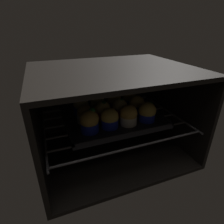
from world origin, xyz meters
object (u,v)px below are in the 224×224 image
(muffin_row0_col3, at_px, (147,112))
(muffin_row1_col3, at_px, (137,105))
(muffin_row0_col2, at_px, (128,115))
(muffin_row1_col2, at_px, (120,108))
(baking_tray, at_px, (112,118))
(muffin_row0_col0, at_px, (89,121))
(muffin_row2_col0, at_px, (81,106))
(muffin_row2_col2, at_px, (113,100))
(muffin_row0_col1, at_px, (110,119))
(muffin_row1_col0, at_px, (85,114))
(muffin_row2_col3, at_px, (130,98))
(muffin_row2_col1, at_px, (98,104))
(muffin_row1_col1, at_px, (103,110))

(muffin_row0_col3, height_order, muffin_row1_col3, same)
(muffin_row0_col2, xyz_separation_m, muffin_row1_col2, (-0.00, 0.08, -0.00))
(baking_tray, height_order, muffin_row0_col0, muffin_row0_col0)
(muffin_row0_col2, relative_size, muffin_row1_col2, 1.06)
(muffin_row2_col0, bearing_deg, muffin_row2_col2, 3.01)
(muffin_row1_col2, bearing_deg, muffin_row0_col1, -133.50)
(muffin_row0_col3, height_order, muffin_row1_col0, muffin_row0_col3)
(muffin_row1_col0, relative_size, muffin_row2_col2, 0.87)
(muffin_row2_col3, bearing_deg, muffin_row2_col1, -179.39)
(muffin_row0_col0, xyz_separation_m, muffin_row0_col1, (0.08, 0.00, -0.00))
(muffin_row0_col2, height_order, muffin_row1_col0, muffin_row0_col2)
(muffin_row1_col3, bearing_deg, muffin_row0_col3, -87.79)
(muffin_row1_col1, distance_m, muffin_row2_col1, 0.08)
(muffin_row0_col0, bearing_deg, muffin_row1_col1, 46.14)
(muffin_row0_col0, relative_size, muffin_row2_col3, 1.14)
(muffin_row0_col3, xyz_separation_m, muffin_row2_col1, (-0.15, 0.15, -0.00))
(muffin_row1_col2, bearing_deg, muffin_row2_col3, 42.60)
(muffin_row1_col2, xyz_separation_m, muffin_row2_col2, (0.00, 0.08, 0.01))
(muffin_row2_col0, bearing_deg, muffin_row1_col2, -25.43)
(muffin_row1_col3, xyz_separation_m, muffin_row2_col2, (-0.08, 0.08, 0.00))
(muffin_row0_col1, bearing_deg, muffin_row1_col2, 46.50)
(baking_tray, xyz_separation_m, muffin_row1_col0, (-0.11, -0.00, 0.04))
(muffin_row1_col2, bearing_deg, muffin_row2_col2, 88.34)
(muffin_row0_col1, height_order, muffin_row1_col0, muffin_row0_col1)
(baking_tray, height_order, muffin_row1_col2, muffin_row1_col2)
(muffin_row0_col2, distance_m, muffin_row1_col3, 0.11)
(baking_tray, distance_m, muffin_row2_col2, 0.10)
(muffin_row0_col3, height_order, muffin_row2_col3, same)
(muffin_row2_col1, bearing_deg, muffin_row1_col0, -134.13)
(muffin_row0_col0, height_order, muffin_row1_col0, muffin_row0_col0)
(muffin_row1_col1, height_order, muffin_row2_col1, muffin_row2_col1)
(muffin_row0_col0, height_order, muffin_row2_col3, muffin_row0_col0)
(muffin_row0_col1, distance_m, muffin_row2_col1, 0.15)
(muffin_row0_col2, relative_size, muffin_row2_col3, 1.02)
(muffin_row0_col0, bearing_deg, muffin_row2_col1, 63.35)
(muffin_row0_col1, bearing_deg, muffin_row0_col2, -3.10)
(muffin_row0_col3, distance_m, muffin_row2_col3, 0.16)
(baking_tray, relative_size, muffin_row0_col3, 4.96)
(muffin_row2_col1, bearing_deg, muffin_row0_col2, -64.67)
(muffin_row1_col1, xyz_separation_m, muffin_row2_col2, (0.08, 0.08, 0.00))
(muffin_row1_col2, xyz_separation_m, muffin_row2_col3, (0.08, 0.07, 0.00))
(muffin_row0_col0, xyz_separation_m, muffin_row2_col1, (0.08, 0.15, -0.01))
(muffin_row0_col0, relative_size, muffin_row1_col2, 1.19)
(muffin_row0_col3, xyz_separation_m, muffin_row1_col1, (-0.16, 0.08, -0.00))
(muffin_row0_col3, xyz_separation_m, muffin_row2_col2, (-0.08, 0.16, 0.00))
(muffin_row0_col2, height_order, muffin_row1_col1, same)
(muffin_row0_col0, relative_size, muffin_row0_col3, 1.14)
(muffin_row2_col1, distance_m, muffin_row2_col2, 0.08)
(muffin_row0_col0, relative_size, muffin_row1_col1, 1.12)
(baking_tray, relative_size, muffin_row2_col3, 4.96)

